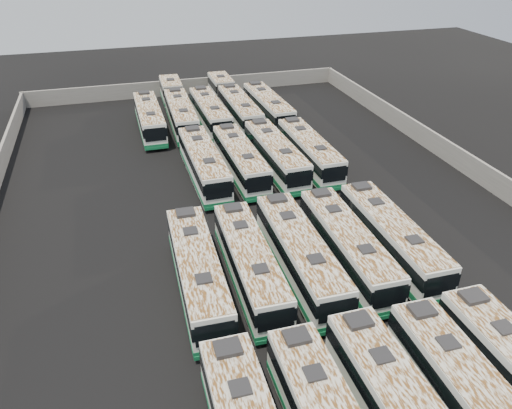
# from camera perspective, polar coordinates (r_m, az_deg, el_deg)

# --- Properties ---
(ground) EXTENTS (140.00, 140.00, 0.00)m
(ground) POSITION_cam_1_polar(r_m,az_deg,el_deg) (42.86, 0.36, -1.46)
(ground) COLOR black
(ground) RESTS_ON ground
(perimeter_wall) EXTENTS (45.20, 73.20, 2.20)m
(perimeter_wall) POSITION_cam_1_polar(r_m,az_deg,el_deg) (42.30, 0.37, -0.19)
(perimeter_wall) COLOR slate
(perimeter_wall) RESTS_ON ground
(bus_front_right) EXTENTS (2.84, 12.57, 3.53)m
(bus_front_right) POSITION_cam_1_polar(r_m,az_deg,el_deg) (28.11, 23.79, -20.31)
(bus_front_right) COLOR white
(bus_front_right) RESTS_ON ground
(bus_midfront_far_left) EXTENTS (2.98, 12.63, 3.54)m
(bus_midfront_far_left) POSITION_cam_1_polar(r_m,az_deg,el_deg) (33.78, -6.66, -7.67)
(bus_midfront_far_left) COLOR white
(bus_midfront_far_left) RESTS_ON ground
(bus_midfront_left) EXTENTS (2.86, 12.30, 3.45)m
(bus_midfront_left) POSITION_cam_1_polar(r_m,az_deg,el_deg) (34.40, -0.70, -6.75)
(bus_midfront_left) COLOR white
(bus_midfront_left) RESTS_ON ground
(bus_midfront_center) EXTENTS (2.85, 12.84, 3.61)m
(bus_midfront_center) POSITION_cam_1_polar(r_m,az_deg,el_deg) (35.25, 5.04, -5.70)
(bus_midfront_center) COLOR white
(bus_midfront_center) RESTS_ON ground
(bus_midfront_right) EXTENTS (2.84, 12.59, 3.54)m
(bus_midfront_right) POSITION_cam_1_polar(r_m,az_deg,el_deg) (36.67, 10.35, -4.64)
(bus_midfront_right) COLOR white
(bus_midfront_right) RESTS_ON ground
(bus_midfront_far_right) EXTENTS (2.75, 12.57, 3.54)m
(bus_midfront_far_right) POSITION_cam_1_polar(r_m,az_deg,el_deg) (38.32, 15.20, -3.61)
(bus_midfront_far_right) COLOR white
(bus_midfront_far_right) RESTS_ON ground
(bus_midback_left) EXTENTS (2.83, 12.79, 3.60)m
(bus_midback_left) POSITION_cam_1_polar(r_m,az_deg,el_deg) (48.31, -6.00, 4.65)
(bus_midback_left) COLOR white
(bus_midback_left) RESTS_ON ground
(bus_midback_center) EXTENTS (2.82, 12.34, 3.47)m
(bus_midback_center) POSITION_cam_1_polar(r_m,az_deg,el_deg) (49.11, -1.80, 5.16)
(bus_midback_center) COLOR white
(bus_midback_center) RESTS_ON ground
(bus_midback_right) EXTENTS (2.97, 12.72, 3.57)m
(bus_midback_right) POSITION_cam_1_polar(r_m,az_deg,el_deg) (50.04, 2.25, 5.71)
(bus_midback_right) COLOR white
(bus_midback_right) RESTS_ON ground
(bus_midback_far_right) EXTENTS (2.67, 12.32, 3.47)m
(bus_midback_far_right) POSITION_cam_1_polar(r_m,az_deg,el_deg) (51.18, 6.11, 6.06)
(bus_midback_far_right) COLOR white
(bus_midback_far_right) RESTS_ON ground
(bus_back_far_left) EXTENTS (2.65, 12.41, 3.50)m
(bus_back_far_left) POSITION_cam_1_polar(r_m,az_deg,el_deg) (61.13, -12.07, 9.61)
(bus_back_far_left) COLOR white
(bus_back_far_left) RESTS_ON ground
(bus_back_left) EXTENTS (3.12, 19.52, 3.53)m
(bus_back_left) POSITION_cam_1_polar(r_m,az_deg,el_deg) (64.62, -8.94, 11.02)
(bus_back_left) COLOR white
(bus_back_left) RESTS_ON ground
(bus_back_center) EXTENTS (2.84, 12.57, 3.53)m
(bus_back_center) POSITION_cam_1_polar(r_m,az_deg,el_deg) (61.84, -5.27, 10.39)
(bus_back_center) COLOR white
(bus_back_center) RESTS_ON ground
(bus_back_right) EXTENTS (2.70, 19.38, 3.51)m
(bus_back_right) POSITION_cam_1_polar(r_m,az_deg,el_deg) (65.64, -2.62, 11.64)
(bus_back_right) COLOR white
(bus_back_right) RESTS_ON ground
(bus_back_far_right) EXTENTS (2.98, 12.73, 3.57)m
(bus_back_far_right) POSITION_cam_1_polar(r_m,az_deg,el_deg) (63.43, 1.39, 11.03)
(bus_back_far_right) COLOR white
(bus_back_far_right) RESTS_ON ground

